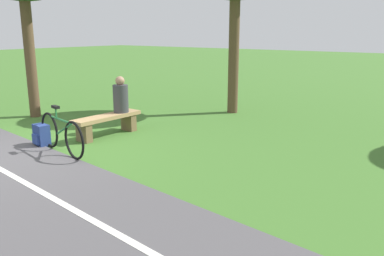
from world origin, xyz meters
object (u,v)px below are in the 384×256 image
object	(u,v)px
backpack	(41,135)
bench	(107,122)
person_seated	(121,97)
bicycle	(61,134)

from	to	relation	value
backpack	bench	bearing A→B (deg)	160.36
person_seated	backpack	bearing A→B (deg)	-14.28
person_seated	bicycle	world-z (taller)	person_seated
bench	bicycle	size ratio (longest dim) A/B	0.97
person_seated	bicycle	size ratio (longest dim) A/B	0.47
bicycle	backpack	distance (m)	0.78
bench	bicycle	distance (m)	1.39
bench	backpack	size ratio (longest dim) A/B	3.88
bicycle	backpack	bearing A→B (deg)	-174.20
bicycle	bench	bearing A→B (deg)	112.54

